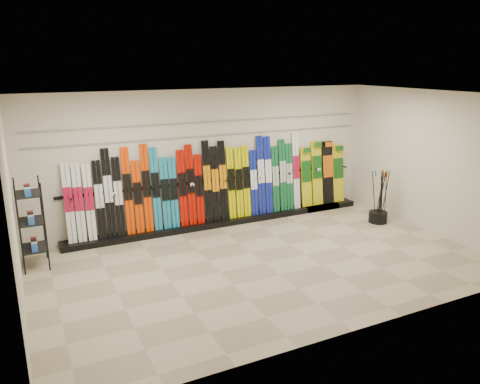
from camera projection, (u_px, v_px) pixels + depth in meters
name	position (u px, v px, depth m)	size (l,w,h in m)	color
floor	(264.00, 263.00, 8.54)	(8.00, 8.00, 0.00)	#9C8A6C
back_wall	(211.00, 158.00, 10.31)	(8.00, 8.00, 0.00)	beige
left_wall	(12.00, 216.00, 6.45)	(5.00, 5.00, 0.00)	beige
right_wall	(432.00, 163.00, 9.84)	(5.00, 5.00, 0.00)	beige
ceiling	(267.00, 96.00, 7.74)	(8.00, 8.00, 0.00)	silver
ski_rack_base	(225.00, 221.00, 10.60)	(8.00, 0.40, 0.12)	black
skis	(196.00, 186.00, 10.13)	(5.37, 0.25, 1.82)	white
snowboards	(323.00, 174.00, 11.60)	(1.26, 0.24, 1.57)	gold
accessory_rack	(32.00, 224.00, 8.21)	(0.40, 0.60, 1.59)	black
pole_bin	(378.00, 217.00, 10.69)	(0.42, 0.42, 0.25)	black
ski_poles	(381.00, 196.00, 10.58)	(0.38, 0.28, 1.18)	black
slatwall_rail_0	(210.00, 136.00, 10.15)	(7.60, 0.02, 0.03)	gray
slatwall_rail_1	(210.00, 122.00, 10.07)	(7.60, 0.02, 0.03)	gray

